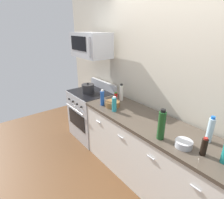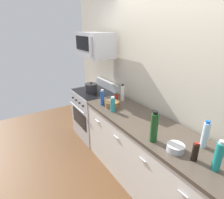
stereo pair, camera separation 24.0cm
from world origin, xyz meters
The scene contains 16 objects.
ground_plane centered at (0.00, 0.00, 0.00)m, with size 6.35×6.35×0.00m, color brown.
back_wall centered at (0.00, 0.41, 1.35)m, with size 5.29×0.10×2.70m, color beige.
counter_unit centered at (0.00, 0.00, 0.46)m, with size 2.20×0.66×0.92m.
range_oven centered at (-1.48, 0.00, 0.47)m, with size 0.76×0.69×1.07m.
microwave centered at (-1.48, 0.05, 1.75)m, with size 0.74×0.44×0.40m.
bottle_soy_sauce_dark centered at (0.67, -0.10, 1.01)m, with size 0.06×0.06×0.18m.
bottle_dish_soap centered at (-0.58, -0.17, 1.02)m, with size 0.07×0.07×0.22m.
bottle_sparkling_teal centered at (0.84, -0.06, 1.06)m, with size 0.07×0.07×0.29m.
bottle_water_clear centered at (0.60, 0.15, 1.06)m, with size 0.06×0.06×0.29m.
bottle_soda_blue centered at (-0.85, -0.17, 1.04)m, with size 0.06×0.06×0.24m.
bottle_hot_sauce_red centered at (-0.83, 0.07, 0.99)m, with size 0.05×0.05×0.16m.
bottle_wine_green centered at (0.26, -0.20, 1.08)m, with size 0.08×0.08×0.34m.
bottle_vinegar_white centered at (-0.83, 0.19, 1.05)m, with size 0.06×0.06×0.28m.
bowl_wooden_salad centered at (-0.72, -0.08, 0.96)m, with size 0.22×0.22×0.08m.
bowl_steel_prep centered at (0.50, -0.14, 0.96)m, with size 0.17×0.17×0.07m.
stockpot centered at (-1.48, -0.05, 1.00)m, with size 0.22×0.22×0.19m.
Camera 2 is at (1.38, -1.44, 2.04)m, focal length 29.12 mm.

